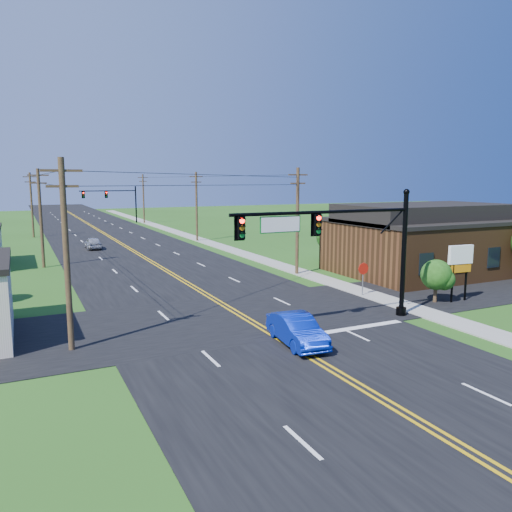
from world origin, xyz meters
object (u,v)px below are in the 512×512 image
signal_mast_far (112,199)px  stop_sign (363,272)px  blue_car (297,330)px  signal_mast_main (341,240)px

signal_mast_far → stop_sign: (5.40, -66.97, -2.85)m
signal_mast_far → blue_car: signal_mast_far is taller
signal_mast_far → blue_car: (-3.94, -73.94, -3.81)m
signal_mast_main → stop_sign: bearing=42.5°
signal_mast_main → signal_mast_far: 72.00m
signal_mast_main → blue_car: bearing=-153.2°
blue_car → stop_sign: stop_sign is taller
signal_mast_main → blue_car: 5.89m
stop_sign → signal_mast_main: bearing=-137.0°
signal_mast_far → stop_sign: size_ratio=4.65×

